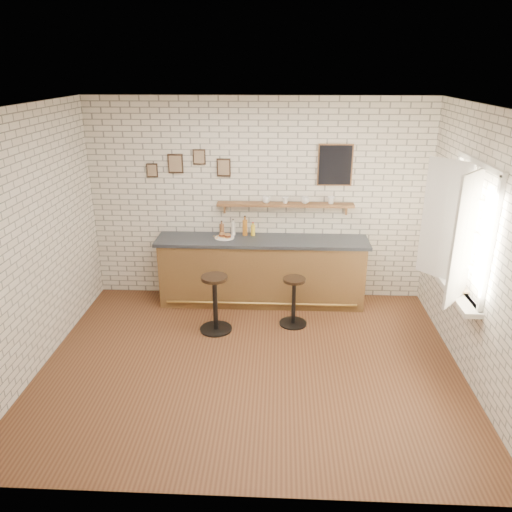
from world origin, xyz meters
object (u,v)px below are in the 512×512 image
object	(u,v)px
book_lower	(455,290)
shelf_cup_d	(331,200)
sandwich_plate	(224,237)
shelf_cup_a	(266,200)
book_upper	(456,289)
ciabatta_sandwich	(225,235)
shelf_cup_b	(285,200)
bar_counter	(262,271)
bitters_bottle_amber	(245,227)
bar_stool_right	(294,300)
bitters_bottle_brown	(222,229)
bar_stool_left	(215,302)
condiment_bottle_yellow	(253,230)
shelf_cup_c	(305,200)
bitters_bottle_white	(233,229)

from	to	relation	value
book_lower	shelf_cup_d	bearing A→B (deg)	126.65
sandwich_plate	shelf_cup_d	world-z (taller)	shelf_cup_d
shelf_cup_a	book_upper	bearing A→B (deg)	-39.33
ciabatta_sandwich	book_lower	size ratio (longest dim) A/B	0.96
shelf_cup_b	shelf_cup_d	xyz separation A→B (m)	(0.66, 0.00, 0.01)
bar_counter	bitters_bottle_amber	world-z (taller)	bitters_bottle_amber
bar_stool_right	bitters_bottle_brown	bearing A→B (deg)	141.67
bitters_bottle_brown	bar_stool_left	size ratio (longest dim) A/B	0.28
shelf_cup_b	shelf_cup_d	bearing A→B (deg)	-30.42
condiment_bottle_yellow	bar_stool_right	world-z (taller)	condiment_bottle_yellow
ciabatta_sandwich	bar_stool_right	bearing A→B (deg)	-35.26
bitters_bottle_amber	book_upper	world-z (taller)	bitters_bottle_amber
bitters_bottle_amber	bar_stool_right	distance (m)	1.35
bitters_bottle_brown	shelf_cup_a	world-z (taller)	shelf_cup_a
sandwich_plate	bitters_bottle_amber	world-z (taller)	bitters_bottle_amber
bar_stool_left	shelf_cup_c	xyz separation A→B (m)	(1.21, 1.10, 1.12)
condiment_bottle_yellow	shelf_cup_a	world-z (taller)	shelf_cup_a
bar_counter	book_upper	size ratio (longest dim) A/B	12.91
ciabatta_sandwich	bitters_bottle_amber	bearing A→B (deg)	24.80
sandwich_plate	condiment_bottle_yellow	bearing A→B (deg)	17.73
ciabatta_sandwich	shelf_cup_a	world-z (taller)	shelf_cup_a
bitters_bottle_brown	book_lower	world-z (taller)	bitters_bottle_brown
ciabatta_sandwich	bitters_bottle_brown	size ratio (longest dim) A/B	0.87
bitters_bottle_amber	shelf_cup_d	world-z (taller)	shelf_cup_d
ciabatta_sandwich	shelf_cup_a	bearing A→B (deg)	15.91
sandwich_plate	book_upper	world-z (taller)	sandwich_plate
bitters_bottle_white	book_lower	distance (m)	3.21
bitters_bottle_amber	condiment_bottle_yellow	bearing A→B (deg)	0.00
ciabatta_sandwich	book_upper	xyz separation A→B (m)	(2.86, -1.53, -0.10)
shelf_cup_a	shelf_cup_b	bearing A→B (deg)	-2.37
bar_stool_right	shelf_cup_c	xyz separation A→B (m)	(0.15, 0.88, 1.18)
bar_counter	bar_stool_left	distance (m)	1.08
bar_counter	shelf_cup_a	distance (m)	1.06
bar_counter	sandwich_plate	xyz separation A→B (m)	(-0.56, 0.03, 0.51)
bitters_bottle_amber	bitters_bottle_white	bearing A→B (deg)	180.00
sandwich_plate	bitters_bottle_brown	xyz separation A→B (m)	(-0.05, 0.13, 0.08)
bitters_bottle_white	shelf_cup_c	distance (m)	1.14
bar_counter	book_lower	xyz separation A→B (m)	(2.31, -1.49, 0.43)
condiment_bottle_yellow	shelf_cup_c	size ratio (longest dim) A/B	1.70
sandwich_plate	shelf_cup_a	world-z (taller)	shelf_cup_a
bar_stool_right	condiment_bottle_yellow	bearing A→B (deg)	125.57
ciabatta_sandwich	book_upper	bearing A→B (deg)	-28.17
bar_counter	condiment_bottle_yellow	bearing A→B (deg)	130.98
shelf_cup_c	shelf_cup_d	distance (m)	0.37
bar_counter	bitters_bottle_white	distance (m)	0.76
bitters_bottle_white	bar_stool_right	world-z (taller)	bitters_bottle_white
bar_stool_left	shelf_cup_d	size ratio (longest dim) A/B	7.12
sandwich_plate	book_upper	xyz separation A→B (m)	(2.87, -1.53, -0.06)
shelf_cup_b	shelf_cup_d	distance (m)	0.66
bar_counter	sandwich_plate	distance (m)	0.75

